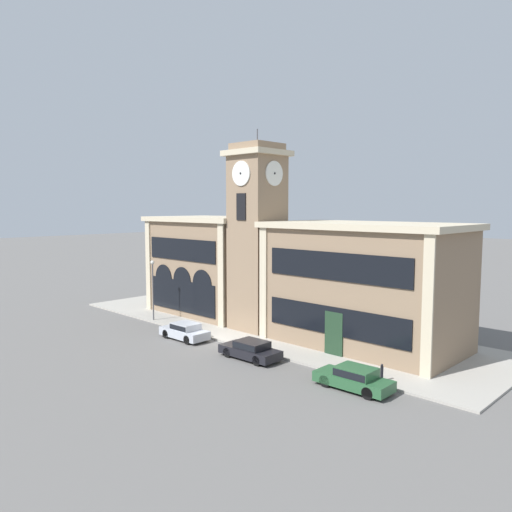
% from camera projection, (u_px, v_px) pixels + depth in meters
% --- Properties ---
extents(ground_plane, '(300.00, 300.00, 0.00)m').
position_uv_depth(ground_plane, '(215.00, 340.00, 39.88)').
color(ground_plane, '#605E5B').
extents(sidewalk_kerb, '(41.19, 12.66, 0.15)m').
position_uv_depth(sidewalk_kerb, '(268.00, 326.00, 44.40)').
color(sidewalk_kerb, '#A39E93').
rests_on(sidewalk_kerb, ground_plane).
extents(clock_tower, '(4.44, 4.44, 17.15)m').
position_uv_depth(clock_tower, '(257.00, 238.00, 42.59)').
color(clock_tower, '#897056').
rests_on(clock_tower, ground_plane).
extents(town_hall_left_wing, '(12.48, 8.32, 9.67)m').
position_uv_depth(town_hall_left_wing, '(212.00, 265.00, 49.84)').
color(town_hall_left_wing, '#897056').
rests_on(town_hall_left_wing, ground_plane).
extents(town_hall_right_wing, '(15.13, 8.32, 9.48)m').
position_uv_depth(town_hall_right_wing, '(364.00, 285.00, 37.81)').
color(town_hall_right_wing, '#897056').
rests_on(town_hall_right_wing, ground_plane).
extents(parked_car_near, '(4.39, 1.90, 1.36)m').
position_uv_depth(parked_car_near, '(185.00, 331.00, 40.13)').
color(parked_car_near, '#B2B7C1').
rests_on(parked_car_near, ground_plane).
extents(parked_car_mid, '(4.60, 1.97, 1.31)m').
position_uv_depth(parked_car_mid, '(251.00, 349.00, 34.98)').
color(parked_car_mid, black).
rests_on(parked_car_mid, ground_plane).
extents(parked_car_far, '(4.66, 1.90, 1.37)m').
position_uv_depth(parked_car_far, '(354.00, 378.00, 29.11)').
color(parked_car_far, '#285633').
rests_on(parked_car_far, ground_plane).
extents(street_lamp, '(0.36, 0.36, 5.57)m').
position_uv_depth(street_lamp, '(153.00, 281.00, 46.13)').
color(street_lamp, '#4C4C51').
rests_on(street_lamp, sidewalk_kerb).
extents(bollard, '(0.18, 0.18, 1.06)m').
position_uv_depth(bollard, '(382.00, 373.00, 30.15)').
color(bollard, black).
rests_on(bollard, sidewalk_kerb).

